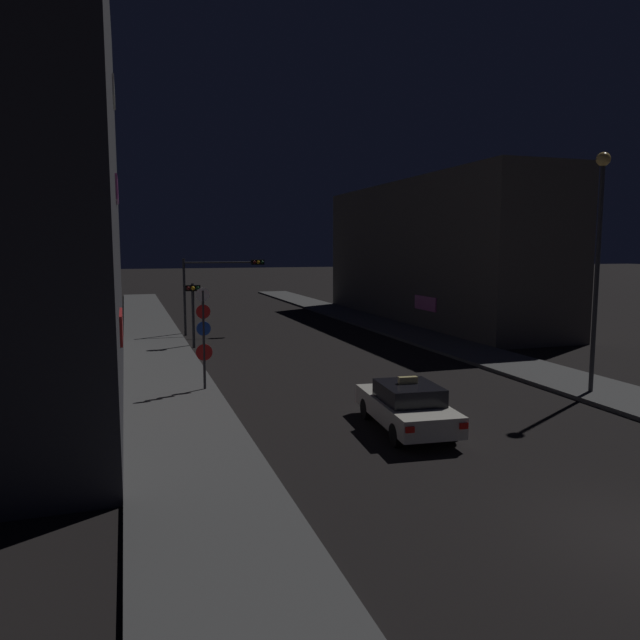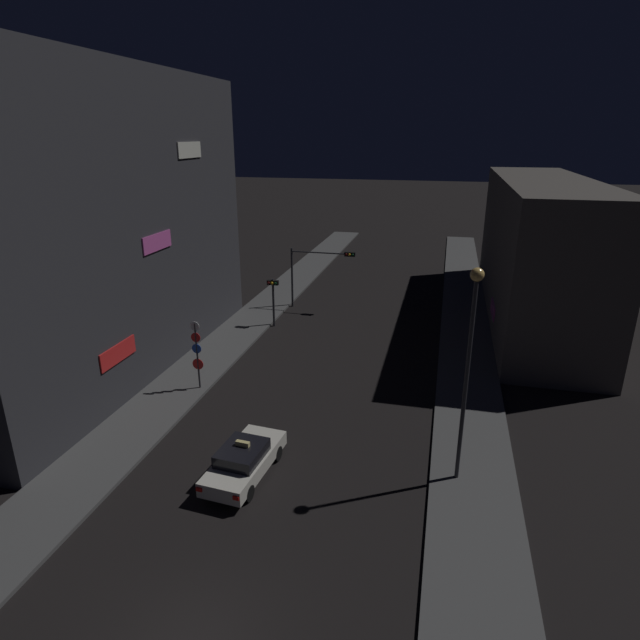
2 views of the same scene
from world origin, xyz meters
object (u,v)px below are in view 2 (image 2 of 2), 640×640
at_px(traffic_light_overhead, 318,265).
at_px(sign_pole_left, 197,351).
at_px(taxi, 244,460).
at_px(traffic_light_left_kerb, 273,292).
at_px(street_lamp_near_block, 470,347).

xyz_separation_m(traffic_light_overhead, sign_pole_left, (-2.79, -15.02, -1.23)).
bearing_deg(sign_pole_left, taxi, -51.77).
relative_size(traffic_light_left_kerb, street_lamp_near_block, 0.41).
relative_size(traffic_light_left_kerb, sign_pole_left, 0.92).
distance_m(traffic_light_overhead, traffic_light_left_kerb, 5.19).
distance_m(taxi, traffic_light_left_kerb, 17.45).
distance_m(taxi, traffic_light_overhead, 21.77).
xyz_separation_m(taxi, sign_pole_left, (-5.08, 6.45, 1.52)).
bearing_deg(traffic_light_left_kerb, street_lamp_near_block, -50.13).
relative_size(traffic_light_overhead, sign_pole_left, 1.34).
bearing_deg(taxi, street_lamp_near_block, 11.69).
distance_m(traffic_light_left_kerb, street_lamp_near_block, 19.93).
bearing_deg(traffic_light_overhead, sign_pole_left, -100.52).
bearing_deg(sign_pole_left, traffic_light_overhead, 79.48).
relative_size(taxi, sign_pole_left, 1.22).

